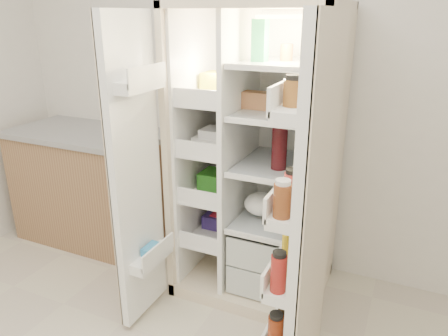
% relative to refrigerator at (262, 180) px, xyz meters
% --- Properties ---
extents(wall_back, '(4.00, 0.02, 2.70)m').
position_rel_refrigerator_xyz_m(wall_back, '(-0.15, 0.35, 0.61)').
color(wall_back, silver).
rests_on(wall_back, floor).
extents(refrigerator, '(0.92, 0.70, 1.80)m').
position_rel_refrigerator_xyz_m(refrigerator, '(0.00, 0.00, 0.00)').
color(refrigerator, beige).
rests_on(refrigerator, floor).
extents(freezer_door, '(0.15, 0.40, 1.72)m').
position_rel_refrigerator_xyz_m(freezer_door, '(-0.51, -0.60, 0.15)').
color(freezer_door, white).
rests_on(freezer_door, floor).
extents(fridge_door, '(0.17, 0.58, 1.72)m').
position_rel_refrigerator_xyz_m(fridge_door, '(0.47, -0.70, 0.13)').
color(fridge_door, white).
rests_on(fridge_door, floor).
extents(kitchen_counter, '(1.24, 0.66, 0.90)m').
position_rel_refrigerator_xyz_m(kitchen_counter, '(-1.41, 0.03, -0.29)').
color(kitchen_counter, olive).
rests_on(kitchen_counter, floor).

